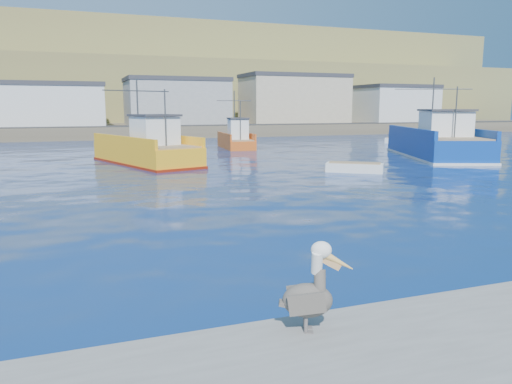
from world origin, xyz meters
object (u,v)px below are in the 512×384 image
(trawler_yellow_b, at_px, (147,150))
(skiff_mid, at_px, (355,168))
(boat_orange, at_px, (236,139))
(pelican, at_px, (310,293))
(skiff_far, at_px, (393,140))
(trawler_blue, at_px, (437,143))

(trawler_yellow_b, xyz_separation_m, skiff_mid, (12.03, -9.71, -0.79))
(boat_orange, relative_size, skiff_mid, 1.95)
(trawler_yellow_b, relative_size, pelican, 7.79)
(trawler_yellow_b, height_order, skiff_mid, trawler_yellow_b)
(boat_orange, bearing_deg, skiff_far, 5.33)
(trawler_blue, bearing_deg, pelican, -133.07)
(skiff_far, bearing_deg, pelican, -126.95)
(trawler_blue, xyz_separation_m, pelican, (-25.88, -27.69, -0.03))
(trawler_blue, bearing_deg, trawler_yellow_b, 172.51)
(trawler_blue, distance_m, skiff_far, 18.11)
(skiff_mid, xyz_separation_m, skiff_far, (19.46, 23.05, 0.01))
(pelican, bearing_deg, trawler_blue, 46.93)
(boat_orange, height_order, pelican, boat_orange)
(boat_orange, bearing_deg, trawler_blue, -47.59)
(trawler_blue, xyz_separation_m, boat_orange, (-13.32, 14.58, -0.22))
(boat_orange, relative_size, pelican, 4.69)
(boat_orange, height_order, skiff_far, boat_orange)
(trawler_blue, height_order, skiff_mid, trawler_blue)
(trawler_blue, relative_size, skiff_mid, 4.03)
(trawler_blue, height_order, pelican, trawler_blue)
(trawler_yellow_b, xyz_separation_m, skiff_far, (31.49, 13.34, -0.78))
(skiff_mid, distance_m, skiff_far, 30.16)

